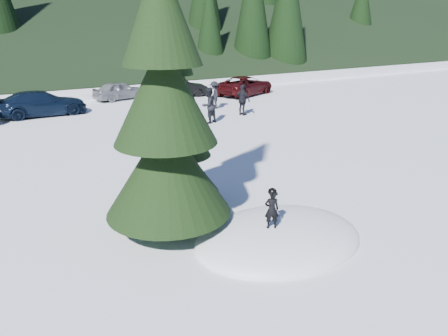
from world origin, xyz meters
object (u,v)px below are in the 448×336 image
adult_2 (214,95)px  car_6 (245,85)px  adult_1 (243,100)px  car_5 (182,88)px  spruce_tall (165,106)px  adult_0 (209,105)px  car_4 (120,90)px  spruce_short (180,137)px  child_skier (272,210)px  car_3 (42,103)px

adult_2 → car_6: adult_2 is taller
adult_1 → car_5: bearing=-12.8°
adult_2 → car_6: (4.33, 3.30, -0.16)m
adult_1 → car_5: size_ratio=0.47×
spruce_tall → adult_0: 12.64m
adult_0 → adult_1: (2.60, 0.76, -0.06)m
spruce_tall → car_5: bearing=64.5°
adult_2 → car_4: 7.21m
adult_2 → car_4: bearing=-128.4°
spruce_short → adult_0: bearing=57.8°
spruce_short → adult_2: bearing=57.6°
child_skier → car_5: bearing=-84.9°
car_4 → car_5: bearing=-115.7°
adult_0 → car_6: adult_0 is taller
spruce_tall → adult_1: spruce_tall is taller
adult_0 → spruce_short: bearing=38.0°
adult_1 → adult_2: (-0.47, 2.49, -0.04)m
car_5 → adult_1: bearing=-164.9°
spruce_tall → car_4: bearing=76.5°
spruce_tall → car_6: spruce_tall is taller
child_skier → adult_2: (6.97, 15.65, -0.13)m
adult_0 → adult_2: (2.13, 3.25, -0.11)m
spruce_short → child_skier: 3.63m
spruce_short → car_6: size_ratio=1.11×
car_5 → spruce_tall: bearing=166.4°
car_5 → car_6: size_ratio=0.76×
spruce_tall → car_6: 21.67m
spruce_short → spruce_tall: bearing=-125.5°
spruce_tall → car_4: size_ratio=2.37×
spruce_short → car_3: 15.57m
adult_1 → car_3: adult_1 is taller
adult_0 → adult_1: size_ratio=1.07×
car_3 → car_6: (13.82, 0.20, -0.03)m
child_skier → adult_0: size_ratio=0.51×
adult_1 → car_3: (-9.97, 5.59, -0.17)m
spruce_short → car_5: (7.88, 17.24, -1.49)m
adult_0 → car_3: 9.73m
spruce_tall → adult_0: (6.70, 10.46, -2.38)m
adult_0 → car_6: (6.46, 6.56, -0.27)m
adult_2 → car_5: bearing=-163.7°
adult_2 → adult_0: bearing=-16.3°
car_3 → car_5: bearing=-79.9°
child_skier → adult_1: adult_1 is taller
adult_1 → adult_0: bearing=90.4°
spruce_short → car_5: size_ratio=1.45×
car_3 → car_6: bearing=-89.9°
child_skier → car_6: (11.30, 18.96, -0.29)m
adult_2 → child_skier: bearing=-7.1°
child_skier → adult_2: 17.14m
spruce_tall → adult_2: (8.82, 13.71, -2.49)m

